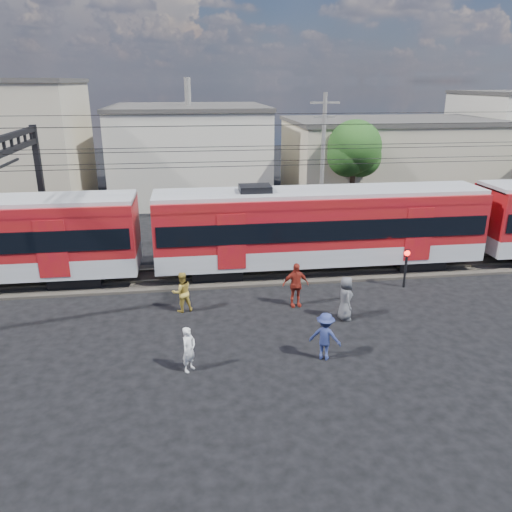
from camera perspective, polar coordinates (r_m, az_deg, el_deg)
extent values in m
plane|color=black|center=(17.69, 0.49, -11.61)|extent=(120.00, 120.00, 0.00)
cube|color=#2D2823|center=(24.82, -2.12, -2.02)|extent=(70.00, 3.40, 0.12)
cube|color=#59544C|center=(24.08, -1.95, -2.40)|extent=(70.00, 0.12, 0.12)
cube|color=#59544C|center=(25.47, -2.29, -1.16)|extent=(70.00, 0.12, 0.12)
cube|color=black|center=(25.21, -19.60, -2.13)|extent=(2.40, 2.20, 0.70)
cube|color=black|center=(24.64, -4.54, -1.51)|extent=(2.40, 2.20, 0.70)
cube|color=black|center=(27.12, 17.60, -0.41)|extent=(2.40, 2.20, 0.70)
cube|color=#9DA0A5|center=(25.14, 7.14, 0.76)|extent=(16.00, 3.00, 0.90)
cube|color=maroon|center=(24.66, 7.30, 4.39)|extent=(16.00, 3.00, 2.40)
cube|color=black|center=(24.73, 7.28, 3.83)|extent=(15.68, 3.08, 0.95)
cube|color=#9DA0A5|center=(24.38, 7.43, 7.23)|extent=(16.00, 2.60, 0.25)
cube|color=black|center=(29.15, -23.26, 6.71)|extent=(0.30, 0.30, 7.00)
cube|color=black|center=(24.42, -26.96, 11.92)|extent=(0.25, 9.30, 0.25)
cube|color=black|center=(24.48, -26.74, 10.53)|extent=(0.25, 9.30, 0.25)
cylinder|color=black|center=(22.71, -2.12, 10.22)|extent=(70.00, 0.03, 0.03)
cylinder|color=black|center=(24.08, -2.45, 10.74)|extent=(70.00, 0.03, 0.03)
cylinder|color=black|center=(22.60, -2.14, 11.97)|extent=(70.00, 0.03, 0.03)
cylinder|color=black|center=(23.99, -2.48, 12.39)|extent=(70.00, 0.03, 0.03)
cylinder|color=black|center=(19.70, -1.36, 14.69)|extent=(70.00, 0.03, 0.03)
cylinder|color=black|center=(26.65, -3.10, 15.88)|extent=(70.00, 0.03, 0.03)
cube|color=beige|center=(42.38, -7.52, 11.59)|extent=(12.00, 12.00, 7.00)
cube|color=#3F3D3A|center=(42.06, -7.75, 16.52)|extent=(12.24, 12.24, 0.30)
cube|color=tan|center=(42.67, 14.95, 10.49)|extent=(16.00, 10.00, 6.00)
cube|color=#3F3D3A|center=(42.33, 15.32, 14.70)|extent=(16.32, 10.20, 0.30)
cylinder|color=slate|center=(31.48, 7.59, 10.32)|extent=(0.24, 0.24, 8.50)
cube|color=slate|center=(31.13, 7.90, 16.97)|extent=(1.80, 0.12, 0.12)
cube|color=slate|center=(31.17, 7.83, 15.50)|extent=(1.40, 0.12, 0.12)
cylinder|color=#382619|center=(35.58, 10.89, 7.42)|extent=(0.36, 0.36, 3.92)
sphere|color=#124013|center=(35.10, 11.20, 12.12)|extent=(3.64, 3.64, 3.64)
sphere|color=#124013|center=(35.67, 11.90, 11.05)|extent=(2.80, 2.80, 2.80)
imported|color=silver|center=(16.80, -7.69, -10.51)|extent=(0.65, 0.68, 1.57)
imported|color=gold|center=(20.90, -8.47, -4.08)|extent=(0.99, 0.87, 1.72)
imported|color=navy|center=(17.43, 7.90, -9.08)|extent=(1.27, 1.07, 1.71)
imported|color=maroon|center=(21.17, 4.54, -3.30)|extent=(1.16, 0.55, 1.94)
imported|color=#4B4B50|center=(20.29, 10.19, -4.78)|extent=(0.61, 0.91, 1.82)
cylinder|color=black|center=(24.05, 16.70, -1.52)|extent=(0.12, 0.12, 1.73)
sphere|color=#FF140C|center=(23.79, 16.89, 0.33)|extent=(0.27, 0.27, 0.27)
cube|color=black|center=(23.79, 16.89, 0.33)|extent=(0.24, 0.06, 0.34)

